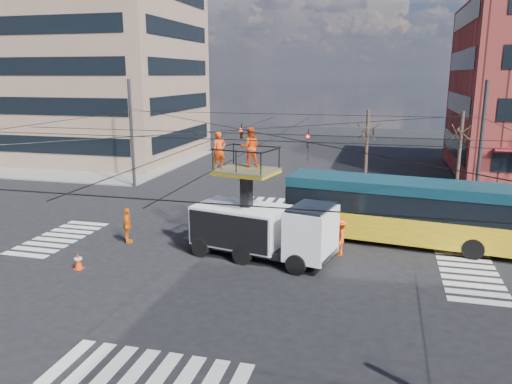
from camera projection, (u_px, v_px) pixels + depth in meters
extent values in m
plane|color=black|center=(244.00, 255.00, 23.58)|extent=(120.00, 120.00, 0.00)
cube|color=slate|center=(95.00, 162.00, 48.46)|extent=(18.00, 18.00, 0.12)
cube|color=#8D6E59|center=(91.00, 3.00, 48.10)|extent=(18.00, 16.00, 30.00)
cube|color=black|center=(51.00, 145.00, 43.47)|extent=(15.30, 0.12, 1.50)
cube|color=black|center=(183.00, 137.00, 48.82)|extent=(0.12, 13.60, 1.50)
cube|color=black|center=(47.00, 106.00, 42.70)|extent=(15.30, 0.12, 1.50)
cube|color=black|center=(182.00, 103.00, 48.06)|extent=(0.12, 13.60, 1.50)
cube|color=black|center=(44.00, 66.00, 41.94)|extent=(15.30, 0.12, 1.50)
cube|color=black|center=(180.00, 67.00, 47.30)|extent=(0.12, 13.60, 1.50)
cube|color=black|center=(40.00, 25.00, 41.18)|extent=(15.30, 0.12, 1.50)
cube|color=black|center=(179.00, 30.00, 46.53)|extent=(0.12, 13.60, 1.50)
cube|color=black|center=(454.00, 145.00, 42.73)|extent=(0.12, 13.60, 1.58)
cube|color=black|center=(458.00, 103.00, 41.92)|extent=(0.12, 13.60, 1.57)
cube|color=black|center=(462.00, 60.00, 41.12)|extent=(0.12, 13.60, 1.57)
cube|color=black|center=(466.00, 16.00, 40.32)|extent=(0.12, 13.60, 1.57)
cylinder|color=#2D2D30|center=(481.00, 145.00, 31.06)|extent=(0.24, 0.24, 8.00)
cylinder|color=#2D2D30|center=(132.00, 134.00, 36.89)|extent=(0.24, 0.24, 8.00)
cylinder|color=black|center=(292.00, 114.00, 33.59)|extent=(24.00, 0.03, 0.03)
cylinder|color=black|center=(15.00, 127.00, 25.19)|extent=(0.03, 24.00, 0.03)
cylinder|color=black|center=(93.00, 196.00, 10.96)|extent=(24.00, 0.03, 0.03)
cylinder|color=black|center=(243.00, 130.00, 22.23)|extent=(24.02, 24.02, 0.03)
cylinder|color=black|center=(243.00, 130.00, 22.23)|extent=(24.02, 24.02, 0.03)
cylinder|color=black|center=(235.00, 140.00, 21.17)|extent=(24.00, 0.03, 0.03)
cylinder|color=black|center=(250.00, 133.00, 23.43)|extent=(24.00, 0.03, 0.03)
cylinder|color=black|center=(217.00, 138.00, 22.61)|extent=(0.03, 24.00, 0.03)
cylinder|color=black|center=(269.00, 140.00, 22.03)|extent=(0.03, 24.00, 0.03)
imported|color=black|center=(308.00, 141.00, 24.63)|extent=(0.16, 0.20, 1.00)
imported|color=black|center=(242.00, 130.00, 27.43)|extent=(0.26, 1.24, 0.50)
cylinder|color=#382B21|center=(366.00, 153.00, 34.40)|extent=(0.24, 0.24, 6.00)
cylinder|color=#382B21|center=(459.00, 157.00, 32.95)|extent=(0.24, 0.24, 6.00)
cube|color=black|center=(258.00, 245.00, 23.19)|extent=(7.31, 3.66, 0.30)
cube|color=white|center=(311.00, 233.00, 21.82)|extent=(2.27, 2.73, 2.20)
cube|color=black|center=(312.00, 215.00, 21.63)|extent=(2.06, 2.59, 0.80)
cube|color=white|center=(241.00, 224.00, 23.38)|extent=(4.64, 3.35, 1.80)
cylinder|color=black|center=(296.00, 264.00, 21.16)|extent=(0.95, 0.54, 0.90)
cylinder|color=black|center=(315.00, 248.00, 23.16)|extent=(0.95, 0.54, 0.90)
cylinder|color=black|center=(243.00, 255.00, 22.30)|extent=(0.95, 0.54, 0.90)
cylinder|color=black|center=(265.00, 240.00, 24.30)|extent=(0.95, 0.54, 0.90)
cylinder|color=black|center=(201.00, 247.00, 23.27)|extent=(0.95, 0.54, 0.90)
cylinder|color=black|center=(226.00, 233.00, 25.27)|extent=(0.95, 0.54, 0.90)
cube|color=black|center=(247.00, 199.00, 22.95)|extent=(0.54, 0.54, 2.67)
cube|color=#47472A|center=(246.00, 170.00, 22.65)|extent=(2.99, 2.61, 0.12)
cube|color=yellow|center=(246.00, 173.00, 22.68)|extent=(2.99, 2.61, 0.12)
imported|color=#FF4C10|center=(219.00, 150.00, 22.42)|extent=(0.73, 0.72, 1.70)
imported|color=#FF4C10|center=(250.00, 147.00, 22.95)|extent=(1.06, 0.93, 1.83)
cube|color=#CF9413|center=(400.00, 224.00, 25.09)|extent=(11.61, 4.09, 1.30)
cube|color=black|center=(402.00, 201.00, 24.81)|extent=(11.60, 4.04, 1.10)
cube|color=#0D303C|center=(403.00, 186.00, 24.63)|extent=(11.61, 4.09, 0.50)
cube|color=#CF9413|center=(294.00, 202.00, 26.98)|extent=(0.58, 2.48, 2.80)
cube|color=black|center=(293.00, 222.00, 27.26)|extent=(0.49, 2.60, 0.30)
cube|color=gold|center=(297.00, 179.00, 26.66)|extent=(0.31, 1.60, 0.35)
cylinder|color=black|center=(317.00, 230.00, 25.58)|extent=(1.03, 0.43, 1.00)
cylinder|color=black|center=(328.00, 219.00, 27.71)|extent=(1.03, 0.43, 1.00)
cylinder|color=black|center=(473.00, 249.00, 22.88)|extent=(1.03, 0.43, 1.00)
cylinder|color=black|center=(472.00, 234.00, 25.01)|extent=(1.03, 0.43, 1.00)
cone|color=red|center=(78.00, 261.00, 21.76)|extent=(0.36, 0.36, 0.73)
imported|color=orange|center=(127.00, 226.00, 25.04)|extent=(0.79, 1.14, 1.80)
imported|color=#EE4B0F|center=(340.00, 237.00, 23.28)|extent=(0.79, 1.23, 1.81)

